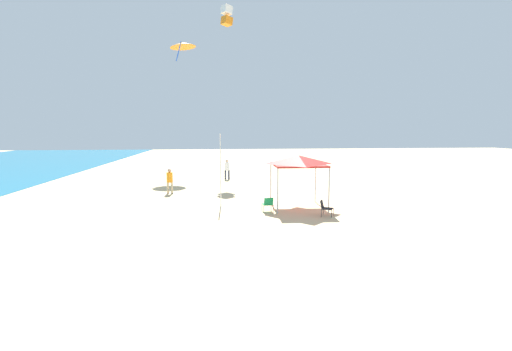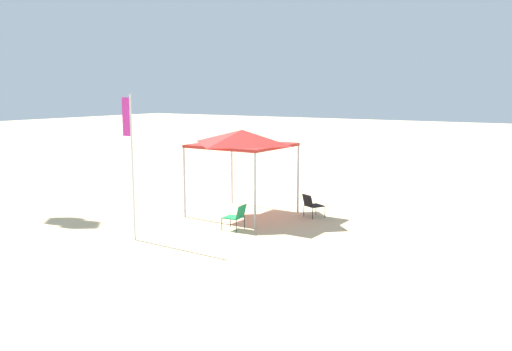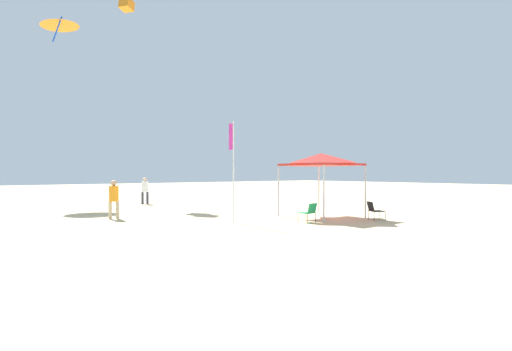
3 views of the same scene
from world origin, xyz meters
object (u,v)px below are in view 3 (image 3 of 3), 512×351
object	(u,v)px
folding_chair_near_cooler	(374,209)
kite_delta_orange	(59,23)
person_watching_sky	(145,188)
person_by_tent	(114,196)
canopy_tent	(321,160)
banner_flag	(233,162)
folding_chair_left_of_tent	(309,211)

from	to	relation	value
folding_chair_near_cooler	kite_delta_orange	bearing A→B (deg)	51.48
person_watching_sky	person_by_tent	bearing A→B (deg)	76.32
canopy_tent	folding_chair_near_cooler	world-z (taller)	canopy_tent
canopy_tent	banner_flag	world-z (taller)	banner_flag
canopy_tent	person_by_tent	xyz separation A→B (m)	(5.26, 7.88, -1.66)
folding_chair_left_of_tent	person_by_tent	xyz separation A→B (m)	(6.29, 6.01, 0.55)
canopy_tent	banner_flag	size ratio (longest dim) A/B	0.71
canopy_tent	person_by_tent	bearing A→B (deg)	56.27
canopy_tent	kite_delta_orange	world-z (taller)	kite_delta_orange
folding_chair_near_cooler	banner_flag	xyz separation A→B (m)	(3.14, 5.32, 2.06)
person_by_tent	folding_chair_near_cooler	bearing A→B (deg)	161.90
canopy_tent	person_by_tent	size ratio (longest dim) A/B	1.73
person_by_tent	kite_delta_orange	xyz separation A→B (m)	(12.27, -0.01, 11.72)
folding_chair_near_cooler	folding_chair_left_of_tent	distance (m)	3.06
canopy_tent	banner_flag	xyz separation A→B (m)	(0.90, 4.39, -0.15)
folding_chair_near_cooler	banner_flag	size ratio (longest dim) A/B	0.19
folding_chair_left_of_tent	kite_delta_orange	bearing A→B (deg)	-76.64
folding_chair_near_cooler	person_by_tent	bearing A→B (deg)	77.08
folding_chair_left_of_tent	kite_delta_orange	size ratio (longest dim) A/B	0.25
banner_flag	kite_delta_orange	world-z (taller)	kite_delta_orange
person_watching_sky	kite_delta_orange	world-z (taller)	kite_delta_orange
person_by_tent	canopy_tent	bearing A→B (deg)	168.57
person_watching_sky	canopy_tent	bearing A→B (deg)	124.32
folding_chair_near_cooler	folding_chair_left_of_tent	size ratio (longest dim) A/B	1.00
canopy_tent	person_by_tent	distance (m)	9.62
folding_chair_left_of_tent	person_by_tent	distance (m)	8.72
person_watching_sky	person_by_tent	world-z (taller)	person_watching_sky
person_watching_sky	folding_chair_near_cooler	bearing A→B (deg)	125.20
canopy_tent	person_watching_sky	xyz separation A→B (m)	(12.17, 3.74, -1.64)
canopy_tent	folding_chair_left_of_tent	xyz separation A→B (m)	(-1.02, 1.87, -2.21)
banner_flag	person_by_tent	xyz separation A→B (m)	(4.36, 3.49, -1.51)
folding_chair_left_of_tent	banner_flag	bearing A→B (deg)	-41.92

